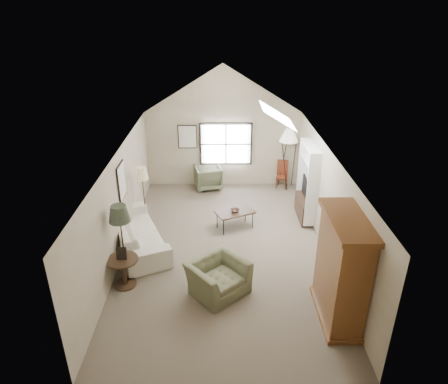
{
  "coord_description": "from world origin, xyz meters",
  "views": [
    {
      "loc": [
        -0.1,
        -8.51,
        5.63
      ],
      "look_at": [
        0.0,
        0.4,
        1.4
      ],
      "focal_mm": 32.0,
      "sensor_mm": 36.0,
      "label": 1
    }
  ],
  "objects_px": {
    "coffee_table": "(235,220)",
    "side_chair": "(282,175)",
    "armchair_far": "(208,177)",
    "armchair_near": "(218,277)",
    "side_table": "(124,272)",
    "sofa": "(137,232)",
    "armoire": "(342,270)"
  },
  "relations": [
    {
      "from": "armchair_far",
      "to": "side_chair",
      "type": "xyz_separation_m",
      "value": [
        2.46,
        0.0,
        0.07
      ]
    },
    {
      "from": "coffee_table",
      "to": "side_chair",
      "type": "distance_m",
      "value": 3.15
    },
    {
      "from": "armoire",
      "to": "armchair_far",
      "type": "relative_size",
      "value": 2.58
    },
    {
      "from": "armoire",
      "to": "sofa",
      "type": "relative_size",
      "value": 0.81
    },
    {
      "from": "armchair_near",
      "to": "side_chair",
      "type": "xyz_separation_m",
      "value": [
        2.11,
        5.35,
        0.09
      ]
    },
    {
      "from": "armchair_far",
      "to": "side_table",
      "type": "distance_m",
      "value": 5.38
    },
    {
      "from": "sofa",
      "to": "coffee_table",
      "type": "distance_m",
      "value": 2.64
    },
    {
      "from": "sofa",
      "to": "armchair_near",
      "type": "relative_size",
      "value": 2.37
    },
    {
      "from": "coffee_table",
      "to": "side_chair",
      "type": "height_order",
      "value": "side_chair"
    },
    {
      "from": "armoire",
      "to": "side_table",
      "type": "height_order",
      "value": "armoire"
    },
    {
      "from": "side_chair",
      "to": "armchair_far",
      "type": "bearing_deg",
      "value": -167.18
    },
    {
      "from": "armoire",
      "to": "armchair_near",
      "type": "distance_m",
      "value": 2.55
    },
    {
      "from": "armchair_far",
      "to": "side_table",
      "type": "bearing_deg",
      "value": 58.53
    },
    {
      "from": "armchair_far",
      "to": "armoire",
      "type": "bearing_deg",
      "value": 100.69
    },
    {
      "from": "sofa",
      "to": "side_chair",
      "type": "distance_m",
      "value": 5.44
    },
    {
      "from": "armoire",
      "to": "coffee_table",
      "type": "distance_m",
      "value": 4.0
    },
    {
      "from": "sofa",
      "to": "side_table",
      "type": "xyz_separation_m",
      "value": [
        0.0,
        -1.6,
        -0.06
      ]
    },
    {
      "from": "armoire",
      "to": "coffee_table",
      "type": "bearing_deg",
      "value": 118.71
    },
    {
      "from": "armoire",
      "to": "side_chair",
      "type": "bearing_deg",
      "value": 92.04
    },
    {
      "from": "armchair_near",
      "to": "coffee_table",
      "type": "bearing_deg",
      "value": 39.79
    },
    {
      "from": "armchair_near",
      "to": "armchair_far",
      "type": "xyz_separation_m",
      "value": [
        -0.35,
        5.35,
        0.02
      ]
    },
    {
      "from": "armchair_near",
      "to": "side_table",
      "type": "height_order",
      "value": "armchair_near"
    },
    {
      "from": "armoire",
      "to": "side_chair",
      "type": "relative_size",
      "value": 2.38
    },
    {
      "from": "armchair_far",
      "to": "side_chair",
      "type": "height_order",
      "value": "side_chair"
    },
    {
      "from": "armchair_near",
      "to": "sofa",
      "type": "bearing_deg",
      "value": 97.3
    },
    {
      "from": "armchair_near",
      "to": "coffee_table",
      "type": "relative_size",
      "value": 1.12
    },
    {
      "from": "side_table",
      "to": "side_chair",
      "type": "relative_size",
      "value": 0.74
    },
    {
      "from": "side_chair",
      "to": "coffee_table",
      "type": "bearing_deg",
      "value": -108.98
    },
    {
      "from": "armoire",
      "to": "side_table",
      "type": "bearing_deg",
      "value": 167.14
    },
    {
      "from": "armoire",
      "to": "sofa",
      "type": "height_order",
      "value": "armoire"
    },
    {
      "from": "armchair_far",
      "to": "side_chair",
      "type": "distance_m",
      "value": 2.46
    },
    {
      "from": "sofa",
      "to": "side_chair",
      "type": "relative_size",
      "value": 2.94
    }
  ]
}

